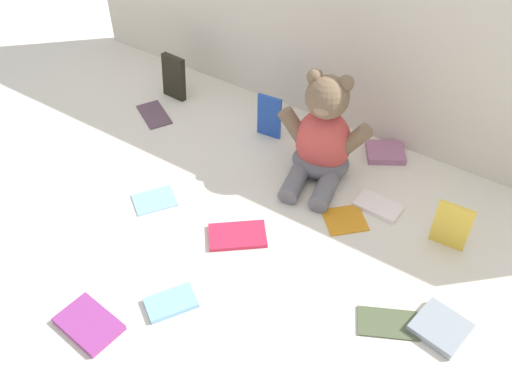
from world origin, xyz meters
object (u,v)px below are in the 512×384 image
at_px(book_case_3, 385,152).
at_px(book_case_7, 378,206).
at_px(book_case_4, 440,328).
at_px(book_case_8, 237,236).
at_px(book_case_9, 154,200).
at_px(book_case_10, 154,114).
at_px(book_case_1, 345,219).
at_px(book_case_0, 89,324).
at_px(book_case_11, 388,323).
at_px(book_case_6, 452,226).
at_px(book_case_12, 174,77).
at_px(book_case_2, 171,303).
at_px(teddy_bear, 322,140).
at_px(book_case_5, 269,116).

xyz_separation_m(book_case_3, book_case_7, (0.07, -0.20, -0.00)).
distance_m(book_case_4, book_case_8, 0.50).
xyz_separation_m(book_case_9, book_case_10, (-0.25, 0.28, 0.00)).
height_order(book_case_1, book_case_7, book_case_7).
distance_m(book_case_0, book_case_11, 0.62).
relative_size(book_case_3, book_case_4, 1.01).
height_order(book_case_6, book_case_12, book_case_12).
distance_m(book_case_2, book_case_7, 0.57).
height_order(teddy_bear, book_case_5, teddy_bear).
relative_size(book_case_4, book_case_12, 0.74).
xyz_separation_m(book_case_3, book_case_6, (0.26, -0.23, 0.06)).
bearing_deg(book_case_12, book_case_0, -60.32).
distance_m(book_case_4, book_case_5, 0.74).
bearing_deg(book_case_1, book_case_5, 106.79).
relative_size(book_case_6, book_case_10, 1.00).
distance_m(book_case_1, book_case_9, 0.48).
distance_m(book_case_6, book_case_11, 0.28).
height_order(book_case_1, book_case_6, book_case_6).
bearing_deg(book_case_8, book_case_4, -126.96).
xyz_separation_m(book_case_3, book_case_4, (0.33, -0.46, 0.00)).
relative_size(book_case_1, book_case_7, 0.87).
distance_m(book_case_10, book_case_11, 0.94).
bearing_deg(teddy_bear, book_case_5, 150.88).
relative_size(book_case_3, book_case_12, 0.75).
bearing_deg(book_case_11, book_case_0, -82.74).
relative_size(book_case_2, book_case_12, 0.77).
distance_m(teddy_bear, book_case_2, 0.56).
bearing_deg(book_case_2, book_case_10, 166.02).
bearing_deg(book_case_11, book_case_7, -178.81).
distance_m(book_case_6, book_case_9, 0.73).
distance_m(book_case_3, book_case_8, 0.51).
height_order(book_case_0, book_case_8, book_case_0).
xyz_separation_m(book_case_7, book_case_10, (-0.73, -0.01, -0.00)).
height_order(teddy_bear, book_case_12, teddy_bear).
xyz_separation_m(book_case_2, book_case_4, (0.51, 0.26, 0.00)).
bearing_deg(book_case_12, book_case_10, -82.50).
xyz_separation_m(book_case_3, book_case_8, (-0.17, -0.48, -0.00)).
bearing_deg(book_case_3, book_case_11, -6.60).
distance_m(book_case_8, book_case_12, 0.64).
xyz_separation_m(book_case_0, book_case_2, (0.11, 0.14, -0.00)).
distance_m(book_case_1, book_case_2, 0.47).
bearing_deg(book_case_2, book_case_5, 135.14).
relative_size(book_case_4, book_case_6, 0.77).
bearing_deg(book_case_1, book_case_2, -159.46).
distance_m(book_case_4, book_case_11, 0.11).
distance_m(book_case_3, book_case_6, 0.35).
bearing_deg(book_case_10, book_case_4, -74.67).
xyz_separation_m(book_case_0, book_case_10, (-0.38, 0.64, -0.00)).
relative_size(book_case_5, book_case_8, 0.96).
bearing_deg(book_case_12, teddy_bear, -4.58).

